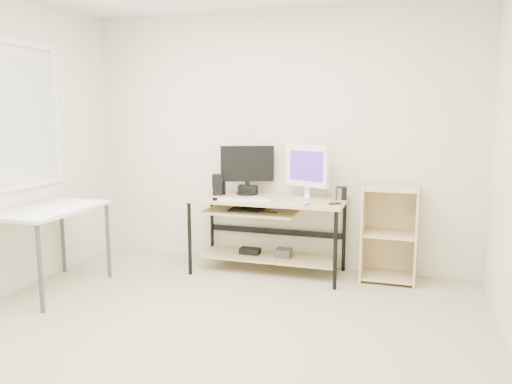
{
  "coord_description": "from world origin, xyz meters",
  "views": [
    {
      "loc": [
        1.33,
        -2.94,
        1.57
      ],
      "look_at": [
        -0.01,
        1.3,
        0.86
      ],
      "focal_mm": 35.0,
      "sensor_mm": 36.0,
      "label": 1
    }
  ],
  "objects": [
    {
      "name": "shelf_unit",
      "position": [
        1.15,
        1.82,
        0.45
      ],
      "size": [
        0.5,
        0.4,
        0.9
      ],
      "color": "beige",
      "rests_on": "ground"
    },
    {
      "name": "coaster",
      "position": [
        0.69,
        1.52,
        0.75
      ],
      "size": [
        0.1,
        0.1,
        0.01
      ],
      "primitive_type": "cylinder",
      "rotation": [
        0.0,
        0.0,
        -0.07
      ],
      "color": "olive",
      "rests_on": "desk"
    },
    {
      "name": "room",
      "position": [
        -0.14,
        0.04,
        1.32
      ],
      "size": [
        4.01,
        4.01,
        2.62
      ],
      "color": "#B9AF8E",
      "rests_on": "ground"
    },
    {
      "name": "drinking_glass",
      "position": [
        0.69,
        1.52,
        0.83
      ],
      "size": [
        0.08,
        0.08,
        0.14
      ],
      "primitive_type": "cylinder",
      "rotation": [
        0.0,
        0.0,
        -0.07
      ],
      "color": "white",
      "rests_on": "coaster"
    },
    {
      "name": "audio_controller",
      "position": [
        -0.51,
        1.74,
        0.83
      ],
      "size": [
        0.09,
        0.07,
        0.16
      ],
      "primitive_type": "cube",
      "rotation": [
        0.0,
        0.0,
        0.26
      ],
      "color": "black",
      "rests_on": "desk"
    },
    {
      "name": "side_table",
      "position": [
        -1.68,
        0.6,
        0.67
      ],
      "size": [
        0.6,
        1.0,
        0.75
      ],
      "color": "white",
      "rests_on": "ground"
    },
    {
      "name": "mouse",
      "position": [
        0.43,
        1.43,
        0.77
      ],
      "size": [
        0.07,
        0.11,
        0.04
      ],
      "primitive_type": "ellipsoid",
      "rotation": [
        0.0,
        0.0,
        -0.1
      ],
      "color": "#BBBBC0",
      "rests_on": "desk"
    },
    {
      "name": "keyboard",
      "position": [
        -0.18,
        1.46,
        0.76
      ],
      "size": [
        0.51,
        0.28,
        0.02
      ],
      "primitive_type": "cube",
      "rotation": [
        0.0,
        0.0,
        0.31
      ],
      "color": "white",
      "rests_on": "desk"
    },
    {
      "name": "center_speaker",
      "position": [
        -0.26,
        1.81,
        0.8
      ],
      "size": [
        0.19,
        0.09,
        0.1
      ],
      "primitive_type": "cube",
      "rotation": [
        0.0,
        0.0,
        -0.04
      ],
      "color": "black",
      "rests_on": "desk"
    },
    {
      "name": "speaker_left",
      "position": [
        -0.54,
        1.69,
        0.86
      ],
      "size": [
        0.13,
        0.13,
        0.21
      ],
      "rotation": [
        0.0,
        0.0,
        0.28
      ],
      "color": "black",
      "rests_on": "desk"
    },
    {
      "name": "volume_puck",
      "position": [
        -0.44,
        1.39,
        0.76
      ],
      "size": [
        0.06,
        0.06,
        0.02
      ],
      "primitive_type": "cylinder",
      "rotation": [
        0.0,
        0.0,
        0.18
      ],
      "color": "black",
      "rests_on": "desk"
    },
    {
      "name": "desk",
      "position": [
        -0.03,
        1.66,
        0.54
      ],
      "size": [
        1.5,
        0.65,
        0.75
      ],
      "color": "tan",
      "rests_on": "ground"
    },
    {
      "name": "black_monitor",
      "position": [
        -0.27,
        1.83,
        1.03
      ],
      "size": [
        0.52,
        0.25,
        0.49
      ],
      "rotation": [
        0.0,
        0.0,
        0.37
      ],
      "color": "black",
      "rests_on": "desk"
    },
    {
      "name": "smartphone",
      "position": [
        0.66,
        1.54,
        0.75
      ],
      "size": [
        0.09,
        0.14,
        0.01
      ],
      "primitive_type": "cube",
      "rotation": [
        0.0,
        0.0,
        -0.16
      ],
      "color": "black",
      "rests_on": "desk"
    },
    {
      "name": "white_imac",
      "position": [
        0.35,
        1.8,
        1.05
      ],
      "size": [
        0.46,
        0.24,
        0.52
      ],
      "rotation": [
        0.0,
        0.0,
        -0.41
      ],
      "color": "silver",
      "rests_on": "desk"
    },
    {
      "name": "speaker_right",
      "position": [
        0.69,
        1.81,
        0.81
      ],
      "size": [
        0.12,
        0.12,
        0.12
      ],
      "primitive_type": "cube",
      "rotation": [
        0.0,
        0.0,
        0.18
      ],
      "color": "black",
      "rests_on": "desk"
    }
  ]
}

